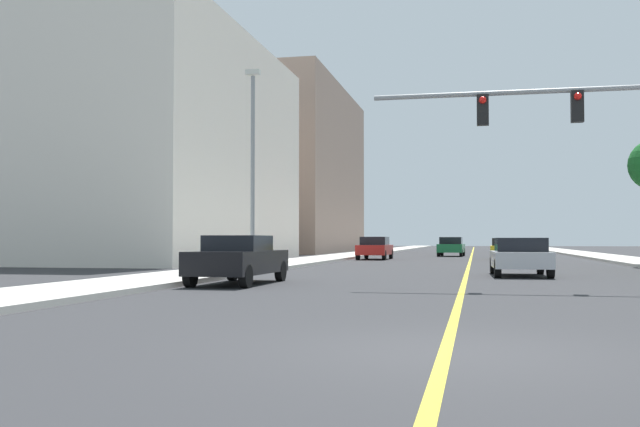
{
  "coord_description": "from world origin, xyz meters",
  "views": [
    {
      "loc": [
        0.36,
        -8.7,
        1.33
      ],
      "look_at": [
        -5.83,
        19.94,
        2.37
      ],
      "focal_mm": 40.59,
      "sensor_mm": 36.0,
      "label": 1
    }
  ],
  "objects_px": {
    "street_lamp": "(253,158)",
    "car_yellow": "(504,248)",
    "car_silver": "(520,256)",
    "car_green": "(451,247)",
    "car_red": "(375,248)",
    "car_black": "(238,259)"
  },
  "relations": [
    {
      "from": "car_silver",
      "to": "car_black",
      "type": "xyz_separation_m",
      "value": [
        -8.43,
        -6.57,
        0.02
      ]
    },
    {
      "from": "street_lamp",
      "to": "car_yellow",
      "type": "bearing_deg",
      "value": 64.88
    },
    {
      "from": "car_black",
      "to": "car_green",
      "type": "bearing_deg",
      "value": -96.83
    },
    {
      "from": "car_silver",
      "to": "street_lamp",
      "type": "bearing_deg",
      "value": 177.36
    },
    {
      "from": "car_yellow",
      "to": "car_green",
      "type": "relative_size",
      "value": 0.98
    },
    {
      "from": "street_lamp",
      "to": "car_yellow",
      "type": "distance_m",
      "value": 24.85
    },
    {
      "from": "street_lamp",
      "to": "car_silver",
      "type": "distance_m",
      "value": 10.82
    },
    {
      "from": "car_red",
      "to": "car_green",
      "type": "relative_size",
      "value": 1.12
    },
    {
      "from": "street_lamp",
      "to": "car_silver",
      "type": "bearing_deg",
      "value": -1.03
    },
    {
      "from": "street_lamp",
      "to": "car_silver",
      "type": "xyz_separation_m",
      "value": [
        10.13,
        -0.18,
        -3.79
      ]
    },
    {
      "from": "car_red",
      "to": "car_green",
      "type": "height_order",
      "value": "car_green"
    },
    {
      "from": "street_lamp",
      "to": "car_red",
      "type": "distance_m",
      "value": 20.57
    },
    {
      "from": "car_red",
      "to": "car_green",
      "type": "xyz_separation_m",
      "value": [
        4.62,
        9.95,
        -0.01
      ]
    },
    {
      "from": "street_lamp",
      "to": "car_silver",
      "type": "height_order",
      "value": "street_lamp"
    },
    {
      "from": "car_red",
      "to": "car_black",
      "type": "relative_size",
      "value": 1.02
    },
    {
      "from": "car_yellow",
      "to": "car_silver",
      "type": "height_order",
      "value": "car_yellow"
    },
    {
      "from": "car_green",
      "to": "car_black",
      "type": "height_order",
      "value": "car_green"
    },
    {
      "from": "street_lamp",
      "to": "car_green",
      "type": "xyz_separation_m",
      "value": [
        6.69,
        30.07,
        -3.76
      ]
    },
    {
      "from": "street_lamp",
      "to": "car_red",
      "type": "bearing_deg",
      "value": 84.14
    },
    {
      "from": "car_black",
      "to": "car_red",
      "type": "bearing_deg",
      "value": -89.9
    },
    {
      "from": "car_green",
      "to": "car_silver",
      "type": "distance_m",
      "value": 30.44
    },
    {
      "from": "car_red",
      "to": "car_silver",
      "type": "bearing_deg",
      "value": 112.13
    }
  ]
}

